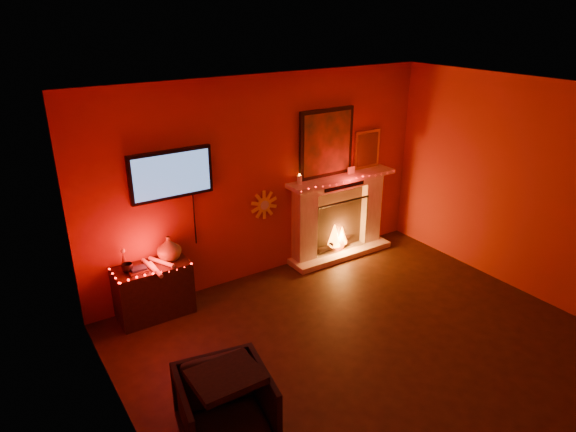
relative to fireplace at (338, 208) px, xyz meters
The scene contains 6 objects.
room 2.72m from the fireplace, 115.53° to the right, with size 5.00×5.00×5.00m.
fireplace is the anchor object (origin of this frame).
tv 2.61m from the fireplace, behind, with size 1.00×0.07×1.24m.
sunburst_clock 1.23m from the fireplace, behind, with size 0.40×0.03×0.40m.
console_table 2.86m from the fireplace, behind, with size 0.87×0.57×0.96m.
armchair 3.84m from the fireplace, 142.14° to the right, with size 0.74×0.76×0.69m, color black.
Camera 1 is at (-3.26, -3.03, 3.46)m, focal length 32.00 mm.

